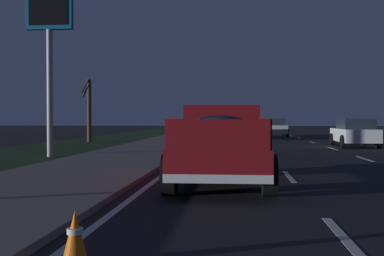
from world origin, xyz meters
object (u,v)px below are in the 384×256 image
(bare_tree_far, at_px, (89,108))
(traffic_cone_near, at_px, (75,238))
(sedan_red, at_px, (230,129))
(sedan_silver, at_px, (275,127))
(gas_price_sign, at_px, (49,19))
(sedan_white, at_px, (354,132))
(pickup_truck, at_px, (221,142))

(bare_tree_far, height_order, traffic_cone_near, bare_tree_far)
(sedan_red, relative_size, bare_tree_far, 1.05)
(sedan_silver, relative_size, gas_price_sign, 0.61)
(sedan_white, bearing_deg, traffic_cone_near, 159.58)
(sedan_red, height_order, sedan_white, same)
(sedan_silver, distance_m, bare_tree_far, 16.90)
(pickup_truck, distance_m, traffic_cone_near, 6.63)
(sedan_silver, bearing_deg, sedan_red, 148.68)
(gas_price_sign, height_order, bare_tree_far, gas_price_sign)
(sedan_red, bearing_deg, bare_tree_far, 116.90)
(sedan_red, bearing_deg, traffic_cone_near, 177.75)
(sedan_white, distance_m, traffic_cone_near, 23.28)
(sedan_silver, relative_size, traffic_cone_near, 7.63)
(sedan_white, relative_size, gas_price_sign, 0.60)
(sedan_red, xyz_separation_m, sedan_silver, (6.12, -3.73, 0.00))
(sedan_red, xyz_separation_m, traffic_cone_near, (-30.10, 1.18, -0.50))
(gas_price_sign, bearing_deg, sedan_red, -22.85)
(pickup_truck, bearing_deg, bare_tree_far, 26.20)
(gas_price_sign, bearing_deg, bare_tree_far, 10.53)
(bare_tree_far, bearing_deg, sedan_white, -102.66)
(pickup_truck, bearing_deg, sedan_red, 0.34)
(sedan_white, bearing_deg, sedan_red, 39.92)
(gas_price_sign, relative_size, traffic_cone_near, 12.60)
(bare_tree_far, bearing_deg, gas_price_sign, -169.47)
(traffic_cone_near, bearing_deg, pickup_truck, -11.57)
(gas_price_sign, height_order, traffic_cone_near, gas_price_sign)
(sedan_white, distance_m, gas_price_sign, 16.88)
(pickup_truck, relative_size, gas_price_sign, 0.74)
(pickup_truck, bearing_deg, sedan_white, -23.88)
(gas_price_sign, bearing_deg, sedan_white, -59.22)
(sedan_red, relative_size, sedan_silver, 1.00)
(sedan_white, xyz_separation_m, bare_tree_far, (3.62, 16.14, 1.43))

